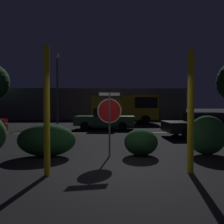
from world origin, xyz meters
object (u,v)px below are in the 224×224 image
yellow_pole_right (191,112)px  street_lamp (57,79)px  hedge_bush_1 (47,140)px  delivery_truck (126,107)px  passing_car_3 (207,125)px  passing_car_2 (105,119)px  stop_sign (110,111)px  hedge_bush_2 (141,142)px  yellow_pole_left (47,111)px  hedge_bush_3 (207,135)px

yellow_pole_right → street_lamp: size_ratio=0.47×
hedge_bush_1 → delivery_truck: delivery_truck is taller
passing_car_3 → passing_car_2: bearing=-127.3°
hedge_bush_1 → passing_car_2: bearing=76.9°
yellow_pole_right → delivery_truck: bearing=90.4°
stop_sign → hedge_bush_2: stop_sign is taller
passing_car_2 → yellow_pole_left: bearing=177.9°
stop_sign → yellow_pole_right: bearing=-50.7°
yellow_pole_left → hedge_bush_3: bearing=23.0°
stop_sign → hedge_bush_2: bearing=-2.6°
hedge_bush_2 → passing_car_3: (4.30, 4.26, 0.22)m
passing_car_3 → street_lamp: street_lamp is taller
yellow_pole_left → hedge_bush_2: (2.63, 2.04, -1.11)m
yellow_pole_left → delivery_truck: (3.44, 15.57, -0.01)m
hedge_bush_2 → hedge_bush_3: bearing=1.3°
street_lamp → passing_car_2: bearing=-48.2°
delivery_truck → stop_sign: bearing=-10.8°
hedge_bush_2 → passing_car_2: size_ratio=0.26×
yellow_pole_left → hedge_bush_2: 3.51m
yellow_pole_left → passing_car_2: yellow_pole_left is taller
passing_car_2 → delivery_truck: 5.56m
delivery_truck → yellow_pole_left: bearing=-15.4°
hedge_bush_3 → street_lamp: bearing=120.9°
yellow_pole_right → hedge_bush_3: yellow_pole_right is taller
passing_car_2 → passing_car_3: (5.51, -4.16, -0.07)m
street_lamp → delivery_truck: bearing=0.9°
yellow_pole_left → hedge_bush_1: yellow_pole_left is taller
stop_sign → passing_car_2: bearing=82.5°
stop_sign → passing_car_2: stop_sign is taller
yellow_pole_right → hedge_bush_2: 2.40m
passing_car_2 → street_lamp: 7.56m
passing_car_2 → street_lamp: bearing=47.5°
stop_sign → passing_car_3: bearing=30.7°
hedge_bush_2 → passing_car_2: bearing=98.1°
hedge_bush_1 → street_lamp: street_lamp is taller
hedge_bush_2 → delivery_truck: 13.60m
yellow_pole_right → hedge_bush_1: yellow_pole_right is taller
passing_car_3 → delivery_truck: 9.94m
passing_car_2 → hedge_bush_1: bearing=172.5°
yellow_pole_right → hedge_bush_1: (-4.10, 1.92, -1.00)m
street_lamp → stop_sign: bearing=-71.2°
stop_sign → hedge_bush_2: (1.07, 0.11, -1.07)m
hedge_bush_1 → street_lamp: size_ratio=0.29×
stop_sign → hedge_bush_2: size_ratio=1.92×
stop_sign → delivery_truck: 13.77m
yellow_pole_left → hedge_bush_1: 2.34m
yellow_pole_left → hedge_bush_3: (4.93, 2.09, -0.89)m
hedge_bush_1 → passing_car_2: 8.66m
yellow_pole_right → passing_car_2: bearing=101.7°
yellow_pole_left → passing_car_2: 10.59m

